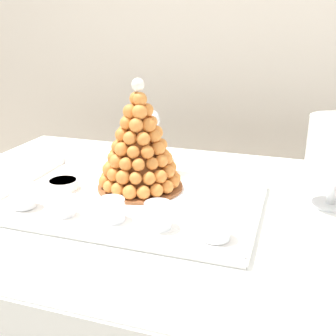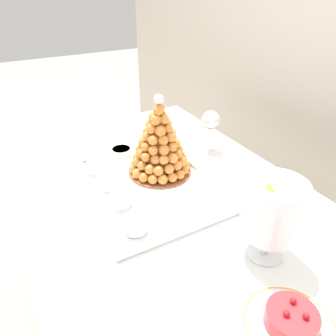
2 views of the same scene
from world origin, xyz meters
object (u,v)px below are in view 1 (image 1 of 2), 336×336
at_px(dessert_cup_mid_left, 63,206).
at_px(creme_brulee_ramekin, 63,184).
at_px(serving_tray, 130,201).
at_px(dessert_cup_mid_right, 158,216).
at_px(wine_glass, 149,122).
at_px(croquembouche, 139,147).
at_px(dessert_cup_left, 23,196).
at_px(dessert_cup_centre, 112,210).
at_px(dessert_cup_right, 215,228).

distance_m(dessert_cup_mid_left, creme_brulee_ramekin, 0.16).
xyz_separation_m(serving_tray, dessert_cup_mid_right, (0.11, -0.11, 0.03)).
relative_size(creme_brulee_ramekin, wine_glass, 0.48).
distance_m(serving_tray, croquembouche, 0.15).
height_order(dessert_cup_left, dessert_cup_mid_left, dessert_cup_left).
relative_size(dessert_cup_mid_right, wine_glass, 0.36).
relative_size(serving_tray, croquembouche, 2.20).
distance_m(dessert_cup_left, wine_glass, 0.50).
xyz_separation_m(croquembouche, dessert_cup_left, (-0.23, -0.20, -0.09)).
distance_m(serving_tray, dessert_cup_left, 0.26).
bearing_deg(croquembouche, dessert_cup_centre, -87.11).
distance_m(dessert_cup_centre, dessert_cup_mid_right, 0.11).
relative_size(serving_tray, dessert_cup_centre, 10.61).
relative_size(dessert_cup_mid_right, creme_brulee_ramekin, 0.75).
bearing_deg(creme_brulee_ramekin, croquembouche, 20.74).
height_order(croquembouche, dessert_cup_mid_right, croquembouche).
bearing_deg(creme_brulee_ramekin, dessert_cup_right, -16.89).
relative_size(dessert_cup_centre, dessert_cup_mid_right, 1.01).
bearing_deg(dessert_cup_right, croquembouche, 140.21).
height_order(dessert_cup_mid_left, wine_glass, wine_glass).
relative_size(dessert_cup_centre, dessert_cup_right, 0.97).
xyz_separation_m(dessert_cup_centre, creme_brulee_ramekin, (-0.20, 0.13, -0.01)).
bearing_deg(serving_tray, dessert_cup_left, -153.99).
bearing_deg(dessert_cup_right, dessert_cup_centre, 178.14).
bearing_deg(serving_tray, dessert_cup_right, -26.49).
height_order(croquembouche, dessert_cup_left, croquembouche).
relative_size(dessert_cup_mid_left, dessert_cup_mid_right, 0.81).
bearing_deg(dessert_cup_mid_right, dessert_cup_centre, -179.61).
distance_m(dessert_cup_mid_left, dessert_cup_right, 0.36).
height_order(dessert_cup_left, creme_brulee_ramekin, dessert_cup_left).
relative_size(croquembouche, dessert_cup_centre, 4.83).
relative_size(croquembouche, wine_glass, 1.75).
relative_size(serving_tray, dessert_cup_left, 10.94).
height_order(serving_tray, croquembouche, croquembouche).
height_order(dessert_cup_mid_left, dessert_cup_mid_right, dessert_cup_mid_right).
relative_size(dessert_cup_mid_left, dessert_cup_right, 0.77).
bearing_deg(serving_tray, dessert_cup_mid_left, -132.47).
height_order(serving_tray, dessert_cup_centre, dessert_cup_centre).
xyz_separation_m(serving_tray, dessert_cup_left, (-0.23, -0.11, 0.03)).
bearing_deg(dessert_cup_centre, croquembouche, 92.89).
bearing_deg(croquembouche, dessert_cup_mid_left, -116.89).
bearing_deg(croquembouche, dessert_cup_mid_right, -58.80).
relative_size(dessert_cup_left, dessert_cup_mid_left, 1.22).
distance_m(dessert_cup_mid_right, creme_brulee_ramekin, 0.34).
height_order(serving_tray, dessert_cup_mid_left, dessert_cup_mid_left).
relative_size(dessert_cup_left, dessert_cup_centre, 0.97).
xyz_separation_m(serving_tray, dessert_cup_centre, (0.00, -0.11, 0.03)).
xyz_separation_m(dessert_cup_mid_left, wine_glass, (0.03, 0.48, 0.09)).
relative_size(croquembouche, dessert_cup_left, 4.98).
bearing_deg(dessert_cup_left, wine_glass, 72.21).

